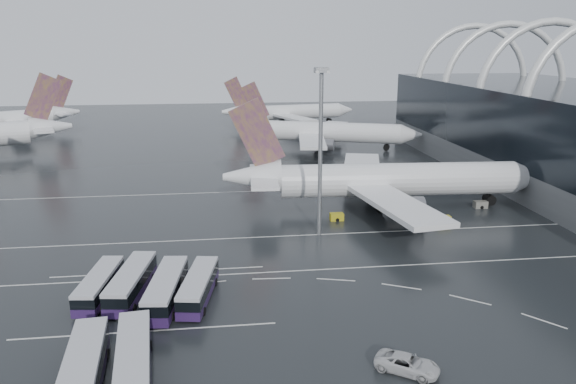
{
  "coord_description": "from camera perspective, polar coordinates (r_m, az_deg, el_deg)",
  "views": [
    {
      "loc": [
        -15.8,
        -71.34,
        29.95
      ],
      "look_at": [
        -4.83,
        12.83,
        7.0
      ],
      "focal_mm": 35.0,
      "sensor_mm": 36.0,
      "label": 1
    }
  ],
  "objects": [
    {
      "name": "ground",
      "position": [
        78.97,
        4.72,
        -7.21
      ],
      "size": [
        420.0,
        420.0,
        0.0
      ],
      "primitive_type": "plane",
      "color": "black",
      "rests_on": "ground"
    },
    {
      "name": "lane_marking_near",
      "position": [
        77.17,
        5.03,
        -7.77
      ],
      "size": [
        120.0,
        0.25,
        0.01
      ],
      "primitive_type": "cube",
      "color": "silver",
      "rests_on": "ground"
    },
    {
      "name": "lane_marking_mid",
      "position": [
        89.96,
        3.13,
        -4.34
      ],
      "size": [
        120.0,
        0.25,
        0.01
      ],
      "primitive_type": "cube",
      "color": "silver",
      "rests_on": "ground"
    },
    {
      "name": "lane_marking_far",
      "position": [
        116.38,
        0.63,
        0.22
      ],
      "size": [
        120.0,
        0.25,
        0.01
      ],
      "primitive_type": "cube",
      "color": "silver",
      "rests_on": "ground"
    },
    {
      "name": "bus_bay_line_south",
      "position": [
        63.46,
        -14.34,
        -13.54
      ],
      "size": [
        28.0,
        0.25,
        0.01
      ],
      "primitive_type": "cube",
      "color": "silver",
      "rests_on": "ground"
    },
    {
      "name": "bus_bay_line_north",
      "position": [
        77.81,
        -13.01,
        -7.92
      ],
      "size": [
        28.0,
        0.25,
        0.01
      ],
      "primitive_type": "cube",
      "color": "silver",
      "rests_on": "ground"
    },
    {
      "name": "airliner_main",
      "position": [
        104.27,
        9.54,
        1.14
      ],
      "size": [
        60.31,
        52.88,
        20.43
      ],
      "rotation": [
        0.0,
        0.0,
        -0.05
      ],
      "color": "white",
      "rests_on": "ground"
    },
    {
      "name": "airliner_gate_b",
      "position": [
        161.14,
        3.53,
        6.08
      ],
      "size": [
        52.28,
        46.46,
        18.67
      ],
      "rotation": [
        0.0,
        0.0,
        -0.34
      ],
      "color": "white",
      "rests_on": "ground"
    },
    {
      "name": "airliner_gate_c",
      "position": [
        207.49,
        -0.14,
        8.07
      ],
      "size": [
        49.92,
        45.49,
        17.81
      ],
      "rotation": [
        0.0,
        0.0,
        0.17
      ],
      "color": "white",
      "rests_on": "ground"
    },
    {
      "name": "jet_remote_far",
      "position": [
        207.63,
        -25.92,
        6.69
      ],
      "size": [
        40.37,
        33.07,
        18.9
      ],
      "rotation": [
        0.0,
        0.0,
        3.65
      ],
      "color": "white",
      "rests_on": "ground"
    },
    {
      "name": "bus_row_near_a",
      "position": [
        71.85,
        -18.61,
        -8.92
      ],
      "size": [
        4.15,
        12.34,
        2.98
      ],
      "rotation": [
        0.0,
        0.0,
        1.45
      ],
      "color": "#271542",
      "rests_on": "ground"
    },
    {
      "name": "bus_row_near_b",
      "position": [
        71.03,
        -15.64,
        -8.83
      ],
      "size": [
        4.84,
        13.5,
        3.25
      ],
      "rotation": [
        0.0,
        0.0,
        1.43
      ],
      "color": "#271542",
      "rests_on": "ground"
    },
    {
      "name": "bus_row_near_c",
      "position": [
        68.21,
        -12.27,
        -9.6
      ],
      "size": [
        4.55,
        13.7,
        3.31
      ],
      "rotation": [
        0.0,
        0.0,
        1.46
      ],
      "color": "#271542",
      "rests_on": "ground"
    },
    {
      "name": "bus_row_near_d",
      "position": [
        68.51,
        -9.08,
        -9.44
      ],
      "size": [
        4.87,
        12.73,
        3.06
      ],
      "rotation": [
        0.0,
        0.0,
        1.4
      ],
      "color": "#271542",
      "rests_on": "ground"
    },
    {
      "name": "bus_row_far_a",
      "position": [
        55.2,
        -20.03,
        -16.51
      ],
      "size": [
        4.12,
        13.73,
        3.33
      ],
      "rotation": [
        0.0,
        0.0,
        1.65
      ],
      "color": "#271542",
      "rests_on": "ground"
    },
    {
      "name": "bus_row_far_b",
      "position": [
        55.46,
        -15.41,
        -15.99
      ],
      "size": [
        4.36,
        13.47,
        3.26
      ],
      "rotation": [
        0.0,
        0.0,
        1.68
      ],
      "color": "#271542",
      "rests_on": "ground"
    },
    {
      "name": "van_curve_a",
      "position": [
        55.77,
        12.03,
        -16.71
      ],
      "size": [
        6.53,
        5.65,
        1.67
      ],
      "primitive_type": "imported",
      "rotation": [
        0.0,
        0.0,
        0.98
      ],
      "color": "silver",
      "rests_on": "ground"
    },
    {
      "name": "floodlight_mast",
      "position": [
        86.03,
        3.34,
        6.07
      ],
      "size": [
        2.0,
        2.0,
        26.13
      ],
      "color": "gray",
      "rests_on": "ground"
    },
    {
      "name": "gse_cart_belly_a",
      "position": [
        98.83,
        15.54,
        -2.71
      ],
      "size": [
        2.26,
        1.33,
        1.23
      ],
      "primitive_type": "cube",
      "color": "#AFA217",
      "rests_on": "ground"
    },
    {
      "name": "gse_cart_belly_b",
      "position": [
        110.6,
        11.34,
        -0.57
      ],
      "size": [
        2.15,
        1.27,
        1.17
      ],
      "primitive_type": "cube",
      "color": "slate",
      "rests_on": "ground"
    },
    {
      "name": "gse_cart_belly_c",
      "position": [
        97.0,
        4.97,
        -2.53
      ],
      "size": [
        2.3,
        1.36,
        1.26
      ],
      "primitive_type": "cube",
      "color": "#AFA217",
      "rests_on": "ground"
    },
    {
      "name": "gse_cart_belly_d",
      "position": [
        109.72,
        18.96,
        -1.2
      ],
      "size": [
        2.38,
        1.41,
        1.3
      ],
      "primitive_type": "cube",
      "color": "slate",
      "rests_on": "ground"
    }
  ]
}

